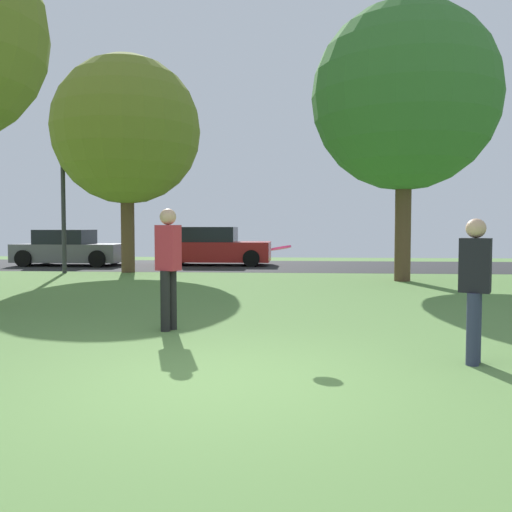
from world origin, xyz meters
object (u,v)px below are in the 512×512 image
Objects in this scene: person_thrower at (475,285)px; parked_car_grey at (69,249)px; parked_car_red at (214,248)px; street_lamp_post at (63,204)px; oak_tree_center at (127,131)px; frisbee_disc at (281,248)px; oak_tree_right at (405,98)px; person_catcher at (168,263)px.

parked_car_grey is (-10.92, 14.70, -0.24)m from person_thrower.
parked_car_red is 0.97× the size of street_lamp_post.
parked_car_red is 6.17m from street_lamp_post.
oak_tree_center is 1.63× the size of parked_car_red.
street_lamp_post is (-7.44, 10.29, 1.01)m from frisbee_disc.
street_lamp_post is at bearing -166.70° from oak_tree_center.
oak_tree_right is 13.73m from parked_car_grey.
frisbee_disc is at bearing -0.00° from person_thrower.
parked_car_grey is 4.05m from street_lamp_post.
person_thrower is 4.16m from person_catcher.
person_catcher reaches higher than parked_car_red.
person_catcher reaches higher than frisbee_disc.
frisbee_disc is 0.08× the size of street_lamp_post.
person_thrower is (7.61, -11.70, -3.80)m from oak_tree_center.
oak_tree_center is 5.90m from parked_car_red.
oak_tree_right reaches higher than parked_car_red.
street_lamp_post is at bearing 144.66° from person_catcher.
person_catcher is at bearing -83.76° from parked_car_red.
parked_car_red is (-6.27, 5.99, -4.37)m from oak_tree_right.
parked_car_red is (-1.50, 13.73, -0.30)m from person_catcher.
oak_tree_right reaches higher than street_lamp_post.
person_catcher is 1.82m from frisbee_disc.
oak_tree_center is 11.35m from person_catcher.
oak_tree_right is 4.77× the size of person_thrower.
person_catcher is 4.93× the size of frisbee_disc.
person_catcher is at bearing -58.86° from street_lamp_post.
oak_tree_center is 19.80× the size of frisbee_disc.
parked_car_grey is at bearing -172.94° from parked_car_red.
oak_tree_right is at bearing -15.03° from oak_tree_center.
parked_car_red is at bearing 44.18° from street_lamp_post.
person_catcher is 0.39× the size of street_lamp_post.
oak_tree_right is at bearing -72.25° from person_thrower.
oak_tree_center reaches higher than parked_car_red.
parked_car_grey is (-7.11, 13.04, -0.35)m from person_catcher.
oak_tree_center is at bearing 116.88° from frisbee_disc.
frisbee_disc is (-3.11, -8.46, -3.82)m from oak_tree_right.
oak_tree_center is at bearing -33.44° from person_thrower.
person_thrower is at bearing -95.77° from oak_tree_right.
frisbee_disc is 12.74m from street_lamp_post.
person_thrower is 0.36× the size of street_lamp_post.
person_catcher is at bearing -61.40° from parked_car_grey.
person_thrower is at bearing -56.96° from oak_tree_center.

